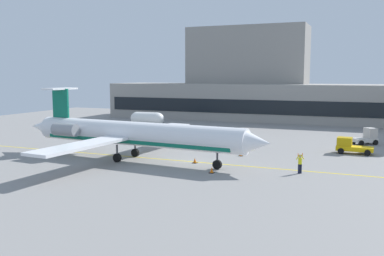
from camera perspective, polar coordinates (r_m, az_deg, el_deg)
name	(u,v)px	position (r m, az deg, el deg)	size (l,w,h in m)	color
ground	(187,164)	(44.23, -0.68, -4.84)	(120.00, 120.00, 0.11)	gray
terminal_building	(247,86)	(90.55, 7.32, 5.55)	(58.00, 14.45, 19.22)	gray
regional_jet	(132,134)	(46.18, -8.05, -0.77)	(30.15, 25.39, 7.61)	white
baggage_tug	(351,146)	(53.13, 20.41, -2.28)	(4.13, 2.06, 1.86)	#E5B20C
pushback_tractor	(367,137)	(60.94, 22.31, -1.12)	(3.40, 3.19, 2.17)	silver
fuel_tank	(147,119)	(75.83, -5.99, 1.24)	(6.28, 2.47, 2.62)	white
marshaller	(300,163)	(40.94, 14.20, -4.57)	(0.72, 0.57, 1.92)	#191E33
safety_cone_alpha	(191,146)	(53.71, -0.19, -2.41)	(0.47, 0.47, 0.55)	orange
safety_cone_bravo	(241,154)	(48.70, 6.51, -3.43)	(0.47, 0.47, 0.55)	orange
safety_cone_charlie	(212,170)	(40.10, 2.65, -5.66)	(0.47, 0.47, 0.55)	orange
safety_cone_delta	(195,161)	(44.49, 0.38, -4.38)	(0.47, 0.47, 0.55)	orange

